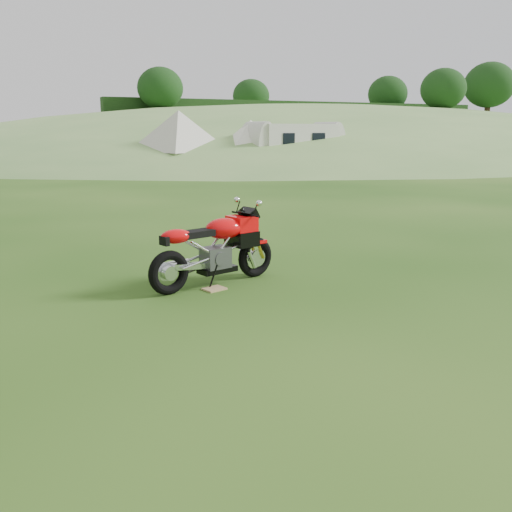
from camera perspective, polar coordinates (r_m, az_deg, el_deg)
name	(u,v)px	position (r m, az deg, el deg)	size (l,w,h in m)	color
ground	(239,325)	(5.85, -1.75, -6.89)	(120.00, 120.00, 0.00)	#1B470F
hillside	(308,151)	(52.15, 5.26, 10.40)	(80.00, 64.00, 8.00)	#69994E
hedgerow	(308,151)	(52.15, 5.26, 10.40)	(36.00, 1.20, 8.60)	black
sport_motorcycle	(214,244)	(7.20, -4.21, 1.23)	(1.79, 0.45, 1.07)	red
plywood_board	(214,289)	(7.11, -4.19, -3.29)	(0.26, 0.21, 0.02)	tan
tent_mid	(179,142)	(26.71, -7.69, 11.22)	(3.14, 3.14, 2.72)	beige
tent_right	(251,145)	(26.86, -0.52, 11.05)	(2.83, 2.83, 2.46)	white
caravan	(293,147)	(27.26, 3.76, 10.81)	(4.76, 2.12, 2.23)	silver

